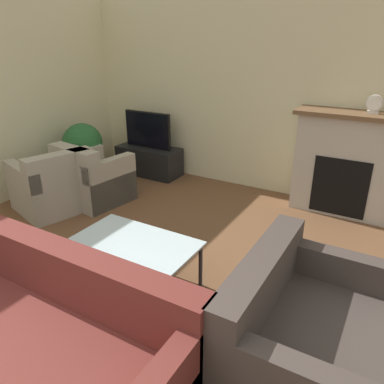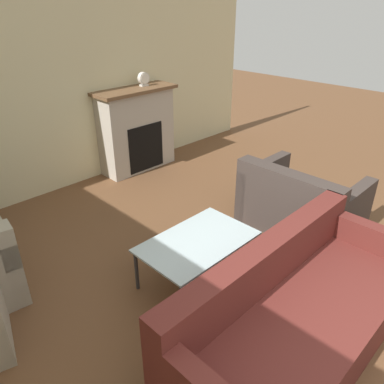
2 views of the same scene
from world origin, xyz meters
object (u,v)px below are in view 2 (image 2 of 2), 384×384
at_px(couch_sectional, 296,316).
at_px(couch_loveseat, 300,205).
at_px(mantel_clock, 144,79).
at_px(coffee_table, 198,244).

distance_m(couch_sectional, couch_loveseat, 1.83).
height_order(couch_sectional, mantel_clock, mantel_clock).
bearing_deg(couch_loveseat, mantel_clock, 1.60).
height_order(couch_loveseat, mantel_clock, mantel_clock).
bearing_deg(couch_sectional, coffee_table, 89.02).
bearing_deg(coffee_table, mantel_clock, 60.11).
relative_size(couch_sectional, couch_loveseat, 1.82).
bearing_deg(coffee_table, couch_sectional, -90.98).
xyz_separation_m(couch_loveseat, mantel_clock, (-0.08, 2.78, 1.11)).
bearing_deg(couch_loveseat, couch_sectional, 119.53).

